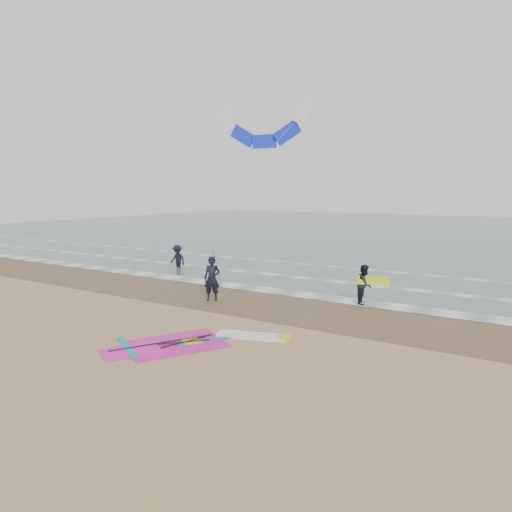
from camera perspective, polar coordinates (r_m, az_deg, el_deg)
The scene contains 11 objects.
ground at distance 14.72m, azimuth -7.81°, elevation -11.09°, with size 120.00×120.00×0.00m, color tan.
sea_water at distance 59.56m, azimuth 23.01°, elevation 2.80°, with size 120.00×80.00×0.02m, color #47605E.
wet_sand_band at distance 19.52m, azimuth 3.51°, elevation -6.21°, with size 120.00×5.00×0.01m, color brown.
foam_waterline at distance 23.43m, azimuth 8.67°, elevation -3.81°, with size 120.00×9.15×0.02m.
windsurf_rig at distance 14.98m, azimuth -7.38°, elevation -10.62°, with size 5.07×4.80×0.12m.
person_standing at distance 20.26m, azimuth -5.52°, elevation -2.84°, with size 0.72×0.47×1.98m, color black.
person_walking at distance 20.15m, azimuth 13.41°, elevation -3.47°, with size 0.84×0.65×1.72m, color black.
person_wading at distance 29.20m, azimuth -9.79°, elevation 0.28°, with size 1.18×0.68×1.83m, color black.
held_pole at distance 20.00m, azimuth -4.85°, elevation -1.63°, with size 0.17×0.86×1.82m.
carried_kiteboard at distance 19.89m, azimuth 14.44°, elevation -2.98°, with size 1.30×0.51×0.39m.
surf_kite at distance 28.37m, azimuth 1.02°, elevation 15.64°, with size 8.28×2.72×8.98m.
Camera 1 is at (8.91, -10.69, 4.81)m, focal length 32.00 mm.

